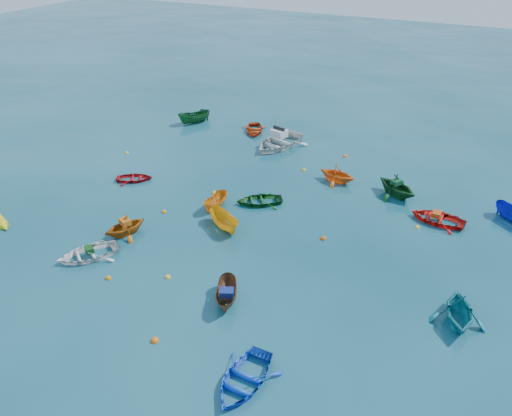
% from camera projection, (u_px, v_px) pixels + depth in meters
% --- Properties ---
extents(ground, '(160.00, 160.00, 0.00)m').
position_uv_depth(ground, '(218.00, 253.00, 28.91)').
color(ground, '#093947').
rests_on(ground, ground).
extents(dinghy_white_near, '(4.00, 4.22, 0.71)m').
position_uv_depth(dinghy_white_near, '(89.00, 257.00, 28.59)').
color(dinghy_white_near, white).
rests_on(dinghy_white_near, ground).
extents(sampan_brown_mid, '(2.09, 2.92, 1.06)m').
position_uv_depth(sampan_brown_mid, '(227.00, 301.00, 25.29)').
color(sampan_brown_mid, brown).
rests_on(sampan_brown_mid, ground).
extents(dinghy_blue_se, '(2.59, 3.56, 0.73)m').
position_uv_depth(dinghy_blue_se, '(243.00, 383.00, 20.86)').
color(dinghy_blue_se, blue).
rests_on(dinghy_blue_se, ground).
extents(dinghy_orange_w, '(3.13, 3.32, 1.39)m').
position_uv_depth(dinghy_orange_w, '(126.00, 234.00, 30.64)').
color(dinghy_orange_w, '#B85C11').
rests_on(dinghy_orange_w, ground).
extents(sampan_yellow_mid, '(3.12, 2.55, 1.16)m').
position_uv_depth(sampan_yellow_mid, '(225.00, 228.00, 31.22)').
color(sampan_yellow_mid, '#F7AB15').
rests_on(sampan_yellow_mid, ground).
extents(dinghy_green_e, '(3.84, 3.60, 0.65)m').
position_uv_depth(dinghy_green_e, '(259.00, 203.00, 33.93)').
color(dinghy_green_e, '#13511A').
rests_on(dinghy_green_e, ground).
extents(dinghy_cyan_se, '(3.22, 3.54, 1.61)m').
position_uv_depth(dinghy_cyan_se, '(456.00, 322.00, 24.03)').
color(dinghy_cyan_se, teal).
rests_on(dinghy_cyan_se, ground).
extents(dinghy_red_nw, '(3.24, 2.96, 0.55)m').
position_uv_depth(dinghy_red_nw, '(135.00, 180.00, 36.85)').
color(dinghy_red_nw, '#AB0E13').
rests_on(dinghy_red_nw, ground).
extents(sampan_orange_n, '(1.01, 2.57, 0.99)m').
position_uv_depth(sampan_orange_n, '(216.00, 208.00, 33.41)').
color(sampan_orange_n, orange).
rests_on(sampan_orange_n, ground).
extents(dinghy_green_n, '(4.12, 3.97, 1.67)m').
position_uv_depth(dinghy_green_n, '(395.00, 195.00, 34.86)').
color(dinghy_green_n, '#10441C').
rests_on(dinghy_green_n, ground).
extents(dinghy_red_ne, '(3.56, 2.68, 0.70)m').
position_uv_depth(dinghy_red_ne, '(437.00, 221.00, 31.89)').
color(dinghy_red_ne, red).
rests_on(dinghy_red_ne, ground).
extents(dinghy_red_far, '(3.49, 3.88, 0.66)m').
position_uv_depth(dinghy_red_far, '(254.00, 132.00, 45.08)').
color(dinghy_red_far, '#C53B10').
rests_on(dinghy_red_far, ground).
extents(dinghy_orange_far, '(3.07, 2.76, 1.44)m').
position_uv_depth(dinghy_orange_far, '(337.00, 181.00, 36.70)').
color(dinghy_orange_far, orange).
rests_on(dinghy_orange_far, ground).
extents(sampan_green_far, '(2.81, 3.30, 1.23)m').
position_uv_depth(sampan_green_far, '(195.00, 123.00, 47.04)').
color(sampan_green_far, '#145724').
rests_on(sampan_green_far, ground).
extents(motorboat_white, '(4.87, 5.88, 1.66)m').
position_uv_depth(motorboat_white, '(279.00, 146.00, 42.26)').
color(motorboat_white, silver).
rests_on(motorboat_white, ground).
extents(tarp_green_a, '(0.73, 0.70, 0.28)m').
position_uv_depth(tarp_green_a, '(89.00, 249.00, 28.37)').
color(tarp_green_a, '#104215').
rests_on(tarp_green_a, dinghy_white_near).
extents(tarp_blue_a, '(0.85, 0.77, 0.34)m').
position_uv_depth(tarp_blue_a, '(227.00, 293.00, 24.81)').
color(tarp_blue_a, navy).
rests_on(tarp_blue_a, sampan_brown_mid).
extents(tarp_orange_a, '(0.86, 0.77, 0.34)m').
position_uv_depth(tarp_orange_a, '(125.00, 222.00, 30.23)').
color(tarp_orange_a, '#BC5B13').
rests_on(tarp_orange_a, dinghy_orange_w).
extents(tarp_green_b, '(0.82, 0.87, 0.34)m').
position_uv_depth(tarp_green_b, '(396.00, 182.00, 34.42)').
color(tarp_green_b, '#134C29').
rests_on(tarp_green_b, dinghy_green_n).
extents(tarp_orange_b, '(0.56, 0.71, 0.32)m').
position_uv_depth(tarp_orange_b, '(437.00, 214.00, 31.68)').
color(tarp_orange_b, '#B74412').
rests_on(tarp_orange_b, dinghy_red_ne).
extents(buoy_or_a, '(0.33, 0.33, 0.33)m').
position_uv_depth(buoy_or_a, '(109.00, 279.00, 26.88)').
color(buoy_or_a, orange).
rests_on(buoy_or_a, ground).
extents(buoy_ye_a, '(0.32, 0.32, 0.32)m').
position_uv_depth(buoy_ye_a, '(168.00, 277.00, 26.96)').
color(buoy_ye_a, yellow).
rests_on(buoy_ye_a, ground).
extents(buoy_or_b, '(0.39, 0.39, 0.39)m').
position_uv_depth(buoy_or_b, '(155.00, 341.00, 22.93)').
color(buoy_or_b, '#DD610C').
rests_on(buoy_or_b, ground).
extents(buoy_ye_b, '(0.30, 0.30, 0.30)m').
position_uv_depth(buoy_ye_b, '(127.00, 153.00, 41.05)').
color(buoy_ye_b, yellow).
rests_on(buoy_ye_b, ground).
extents(buoy_or_c, '(0.32, 0.32, 0.32)m').
position_uv_depth(buoy_or_c, '(164.00, 212.00, 32.89)').
color(buoy_or_c, orange).
rests_on(buoy_or_c, ground).
extents(buoy_ye_c, '(0.33, 0.33, 0.33)m').
position_uv_depth(buoy_ye_c, '(304.00, 170.00, 38.28)').
color(buoy_ye_c, yellow).
rests_on(buoy_ye_c, ground).
extents(buoy_or_d, '(0.36, 0.36, 0.36)m').
position_uv_depth(buoy_or_d, '(323.00, 239.00, 30.16)').
color(buoy_or_d, '#D0530B').
rests_on(buoy_or_d, ground).
extents(buoy_ye_d, '(0.38, 0.38, 0.38)m').
position_uv_depth(buoy_ye_d, '(215.00, 193.00, 35.11)').
color(buoy_ye_d, yellow).
rests_on(buoy_ye_d, ground).
extents(buoy_or_e, '(0.35, 0.35, 0.35)m').
position_uv_depth(buoy_or_e, '(345.00, 156.00, 40.49)').
color(buoy_or_e, orange).
rests_on(buoy_or_e, ground).
extents(buoy_ye_e, '(0.29, 0.29, 0.29)m').
position_uv_depth(buoy_ye_e, '(417.00, 228.00, 31.27)').
color(buoy_ye_e, yellow).
rests_on(buoy_ye_e, ground).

